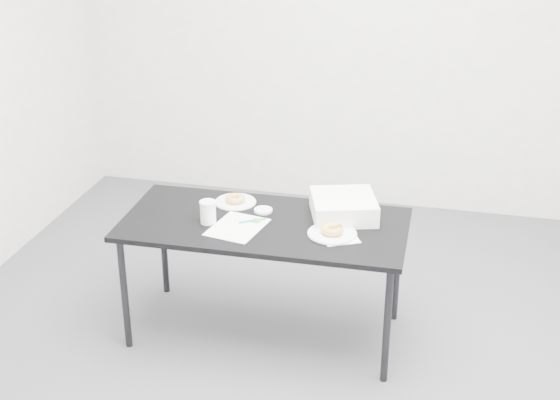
% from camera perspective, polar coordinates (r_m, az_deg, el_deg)
% --- Properties ---
extents(floor, '(4.00, 4.00, 0.00)m').
position_cam_1_polar(floor, '(4.38, 0.19, -10.42)').
color(floor, '#494A4E').
rests_on(floor, ground).
extents(wall_back, '(4.00, 0.02, 2.70)m').
position_cam_1_polar(wall_back, '(5.68, 4.98, 12.61)').
color(wall_back, white).
rests_on(wall_back, floor).
extents(table, '(1.52, 0.73, 0.69)m').
position_cam_1_polar(table, '(4.15, -1.15, -2.28)').
color(table, black).
rests_on(table, floor).
extents(scorecard, '(0.30, 0.36, 0.00)m').
position_cam_1_polar(scorecard, '(4.08, -3.14, -1.99)').
color(scorecard, white).
rests_on(scorecard, table).
extents(logo_patch, '(0.06, 0.06, 0.00)m').
position_cam_1_polar(logo_patch, '(4.14, -1.74, -1.53)').
color(logo_patch, green).
rests_on(logo_patch, scorecard).
extents(pen, '(0.13, 0.09, 0.01)m').
position_cam_1_polar(pen, '(4.13, -2.05, -1.52)').
color(pen, '#0C8682').
rests_on(pen, scorecard).
extents(napkin, '(0.24, 0.24, 0.00)m').
position_cam_1_polar(napkin, '(3.98, 4.36, -2.71)').
color(napkin, white).
rests_on(napkin, table).
extents(plate_near, '(0.25, 0.25, 0.01)m').
position_cam_1_polar(plate_near, '(4.00, 3.84, -2.46)').
color(plate_near, white).
rests_on(plate_near, napkin).
extents(donut_near, '(0.15, 0.15, 0.04)m').
position_cam_1_polar(donut_near, '(3.99, 3.85, -2.17)').
color(donut_near, '#BE903C').
rests_on(donut_near, plate_near).
extents(plate_far, '(0.23, 0.23, 0.01)m').
position_cam_1_polar(plate_far, '(4.36, -3.28, -0.15)').
color(plate_far, white).
rests_on(plate_far, table).
extents(donut_far, '(0.12, 0.12, 0.04)m').
position_cam_1_polar(donut_far, '(4.35, -3.29, 0.11)').
color(donut_far, '#BE903C').
rests_on(donut_far, plate_far).
extents(coffee_cup, '(0.08, 0.08, 0.12)m').
position_cam_1_polar(coffee_cup, '(4.11, -5.29, -0.88)').
color(coffee_cup, white).
rests_on(coffee_cup, table).
extents(cup_lid, '(0.10, 0.10, 0.01)m').
position_cam_1_polar(cup_lid, '(4.25, -1.24, -0.76)').
color(cup_lid, white).
rests_on(cup_lid, table).
extents(bakery_box, '(0.42, 0.42, 0.11)m').
position_cam_1_polar(bakery_box, '(4.19, 4.66, -0.48)').
color(bakery_box, white).
rests_on(bakery_box, table).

